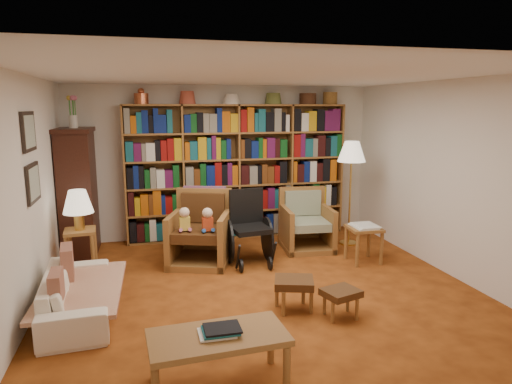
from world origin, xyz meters
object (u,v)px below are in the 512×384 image
object	(u,v)px
sofa	(77,293)
armchair_sage	(305,225)
armchair_leather	(199,232)
coffee_table	(218,341)
footstool_b	(341,295)
wheelchair	(249,230)
footstool_a	(294,285)
side_table_lamp	(81,242)
floor_lamp	(352,156)
side_table_papers	(364,233)

from	to	relation	value
sofa	armchair_sage	xyz separation A→B (m)	(3.12, 1.65, 0.11)
armchair_leather	coffee_table	size ratio (longest dim) A/B	0.98
sofa	footstool_b	xyz separation A→B (m)	(2.65, -0.73, 0.01)
wheelchair	footstool_a	distance (m)	1.66
side_table_lamp	wheelchair	world-z (taller)	wheelchair
footstool_b	floor_lamp	bearing A→B (deg)	62.88
side_table_lamp	side_table_papers	xyz separation A→B (m)	(3.79, -0.47, -0.01)
floor_lamp	footstool_b	xyz separation A→B (m)	(-1.21, -2.37, -1.17)
footstool_b	sofa	bearing A→B (deg)	164.70
coffee_table	wheelchair	bearing A→B (deg)	72.25
sofa	side_table_papers	distance (m)	3.78
footstool_a	sofa	bearing A→B (deg)	168.93
side_table_papers	side_table_lamp	bearing A→B (deg)	172.95
armchair_sage	wheelchair	world-z (taller)	wheelchair
side_table_lamp	armchair_leather	world-z (taller)	armchair_leather
sofa	coffee_table	distance (m)	2.02
footstool_b	armchair_sage	bearing A→B (deg)	78.81
side_table_papers	coffee_table	bearing A→B (deg)	-135.80
side_table_lamp	footstool_b	world-z (taller)	side_table_lamp
armchair_leather	footstool_a	xyz separation A→B (m)	(0.79, -1.85, -0.13)
side_table_papers	footstool_a	size ratio (longest dim) A/B	1.08
armchair_sage	footstool_a	xyz separation A→B (m)	(-0.88, -2.08, -0.06)
sofa	armchair_leather	bearing A→B (deg)	-49.21
sofa	side_table_papers	xyz separation A→B (m)	(3.69, 0.80, 0.18)
side_table_papers	floor_lamp	bearing A→B (deg)	78.14
sofa	coffee_table	world-z (taller)	coffee_table
sofa	floor_lamp	bearing A→B (deg)	-70.44
floor_lamp	side_table_papers	world-z (taller)	floor_lamp
side_table_papers	footstool_b	world-z (taller)	side_table_papers
wheelchair	footstool_a	world-z (taller)	wheelchair
side_table_lamp	armchair_leather	size ratio (longest dim) A/B	0.56
side_table_lamp	side_table_papers	distance (m)	3.82
side_table_lamp	wheelchair	distance (m)	2.23
floor_lamp	coffee_table	bearing A→B (deg)	-129.18
armchair_leather	footstool_b	bearing A→B (deg)	-60.58
footstool_a	side_table_papers	bearing A→B (deg)	40.47
floor_lamp	armchair_sage	bearing A→B (deg)	179.65
side_table_papers	footstool_a	bearing A→B (deg)	-139.53
armchair_leather	wheelchair	distance (m)	0.71
footstool_b	footstool_a	bearing A→B (deg)	145.18
floor_lamp	footstool_a	distance (m)	2.87
sofa	coffee_table	bearing A→B (deg)	-145.79
coffee_table	armchair_sage	bearing A→B (deg)	59.69
side_table_lamp	side_table_papers	bearing A→B (deg)	-7.05
sofa	armchair_leather	size ratio (longest dim) A/B	1.50
armchair_leather	footstool_a	size ratio (longest dim) A/B	2.16
footstool_b	side_table_lamp	bearing A→B (deg)	144.11
sofa	wheelchair	size ratio (longest dim) A/B	1.57
side_table_lamp	side_table_papers	size ratio (longest dim) A/B	1.11
sofa	wheelchair	bearing A→B (deg)	-63.78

